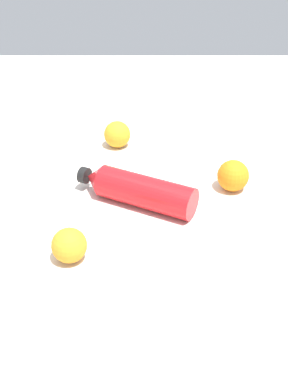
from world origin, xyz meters
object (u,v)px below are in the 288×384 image
Objects in this scene: orange_0 at (68,246)px; orange_1 at (231,175)px; water_bottle at (135,190)px; orange_2 at (115,134)px.

orange_1 reaches higher than orange_0.
water_bottle is at bearing 57.59° from orange_0.
orange_2 reaches higher than orange_0.
orange_0 is 0.45m from orange_1.
orange_1 reaches higher than water_bottle.
water_bottle is 0.24m from orange_0.
orange_1 reaches higher than orange_2.
orange_2 is at bearing 141.13° from orange_1.
orange_0 is at bearing 84.94° from water_bottle.
orange_2 is (0.07, 0.50, 0.00)m from orange_0.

